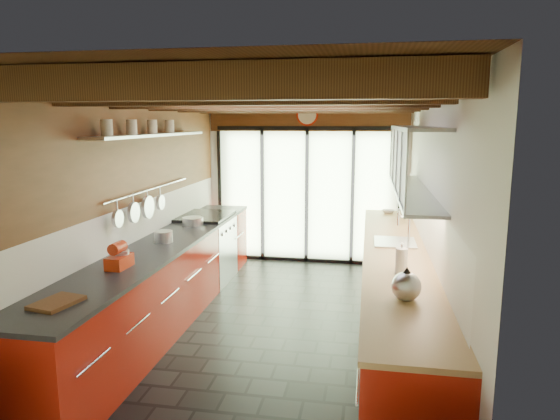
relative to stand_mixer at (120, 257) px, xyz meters
The scene contains 18 objects.
ground 1.93m from the stand_mixer, 39.08° to the left, with size 5.50×5.50×0.00m, color black.
room_shell 1.76m from the stand_mixer, 39.08° to the left, with size 5.50×5.50×5.50m.
ceiling_beams 2.38m from the stand_mixer, 47.99° to the left, with size 3.14×5.06×4.90m.
glass_door 3.99m from the stand_mixer, 71.17° to the left, with size 2.95×0.10×2.90m.
left_counter 1.17m from the stand_mixer, 90.28° to the left, with size 0.68×5.00×0.92m.
range_stove 2.54m from the stand_mixer, 90.12° to the left, with size 0.66×0.90×0.97m.
right_counter 2.80m from the stand_mixer, 22.09° to the left, with size 0.68×5.00×0.92m.
sink_assembly 2.93m from the stand_mixer, 29.24° to the left, with size 0.45×0.52×0.43m.
upper_cabinets_right 3.12m from the stand_mixer, 26.25° to the left, with size 0.34×3.00×3.00m.
left_wall_fixtures 1.47m from the stand_mixer, 99.46° to the left, with size 0.28×2.60×0.96m.
stand_mixer is the anchor object (origin of this frame).
pot_large 1.00m from the stand_mixer, 90.00° to the left, with size 0.20×0.20×0.13m, color silver.
pot_small 1.95m from the stand_mixer, 90.00° to the left, with size 0.27×0.27×0.10m, color silver.
cutting_board 0.96m from the stand_mixer, 90.00° to the right, with size 0.25×0.35×0.03m, color brown.
kettle 2.57m from the stand_mixer, ahead, with size 0.24×0.28×0.26m.
paper_towel 2.55m from the stand_mixer, ahead, with size 0.13×0.13×0.28m.
soap_bottle 2.57m from the stand_mixer, ahead, with size 0.07×0.08×0.17m, color silver.
bowl 4.15m from the stand_mixer, 52.26° to the left, with size 0.19×0.19×0.05m, color silver.
Camera 1 is at (0.96, -5.14, 2.25)m, focal length 32.00 mm.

